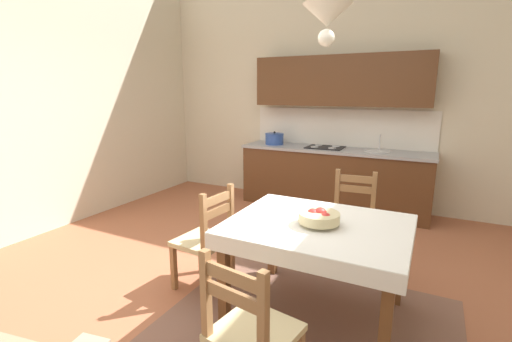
{
  "coord_description": "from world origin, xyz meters",
  "views": [
    {
      "loc": [
        1.34,
        -2.58,
        1.71
      ],
      "look_at": [
        -0.08,
        0.25,
        0.99
      ],
      "focal_mm": 24.79,
      "sensor_mm": 36.0,
      "label": 1
    }
  ],
  "objects_px": {
    "dining_table": "(318,239)",
    "dining_chair_kitchen_side": "(352,221)",
    "kitchen_cabinetry": "(334,151)",
    "dining_chair_tv_side": "(206,241)",
    "dining_chair_camera_side": "(250,335)",
    "fruit_bowl": "(319,217)",
    "pendant_lamp": "(327,17)"
  },
  "relations": [
    {
      "from": "dining_chair_camera_side",
      "to": "dining_chair_tv_side",
      "type": "relative_size",
      "value": 1.0
    },
    {
      "from": "fruit_bowl",
      "to": "dining_table",
      "type": "bearing_deg",
      "value": 112.68
    },
    {
      "from": "dining_table",
      "to": "fruit_bowl",
      "type": "distance_m",
      "value": 0.19
    },
    {
      "from": "kitchen_cabinetry",
      "to": "dining_chair_tv_side",
      "type": "distance_m",
      "value": 2.77
    },
    {
      "from": "dining_chair_kitchen_side",
      "to": "dining_chair_camera_side",
      "type": "xyz_separation_m",
      "value": [
        -0.12,
        -1.95,
        0.0
      ]
    },
    {
      "from": "fruit_bowl",
      "to": "pendant_lamp",
      "type": "xyz_separation_m",
      "value": [
        -0.0,
        0.01,
        1.36
      ]
    },
    {
      "from": "dining_chair_camera_side",
      "to": "fruit_bowl",
      "type": "relative_size",
      "value": 3.1
    },
    {
      "from": "dining_chair_camera_side",
      "to": "fruit_bowl",
      "type": "distance_m",
      "value": 1.0
    },
    {
      "from": "kitchen_cabinetry",
      "to": "pendant_lamp",
      "type": "height_order",
      "value": "pendant_lamp"
    },
    {
      "from": "kitchen_cabinetry",
      "to": "fruit_bowl",
      "type": "relative_size",
      "value": 9.03
    },
    {
      "from": "dining_table",
      "to": "dining_chair_camera_side",
      "type": "relative_size",
      "value": 1.4
    },
    {
      "from": "kitchen_cabinetry",
      "to": "fruit_bowl",
      "type": "height_order",
      "value": "kitchen_cabinetry"
    },
    {
      "from": "dining_table",
      "to": "dining_chair_kitchen_side",
      "type": "xyz_separation_m",
      "value": [
        0.06,
        0.99,
        -0.19
      ]
    },
    {
      "from": "dining_chair_camera_side",
      "to": "dining_chair_kitchen_side",
      "type": "bearing_deg",
      "value": 86.34
    },
    {
      "from": "dining_table",
      "to": "pendant_lamp",
      "type": "bearing_deg",
      "value": -69.11
    },
    {
      "from": "pendant_lamp",
      "to": "dining_chair_kitchen_side",
      "type": "bearing_deg",
      "value": 87.33
    },
    {
      "from": "dining_chair_kitchen_side",
      "to": "kitchen_cabinetry",
      "type": "bearing_deg",
      "value": 110.67
    },
    {
      "from": "kitchen_cabinetry",
      "to": "pendant_lamp",
      "type": "xyz_separation_m",
      "value": [
        0.58,
        -2.68,
        1.32
      ]
    },
    {
      "from": "dining_table",
      "to": "dining_chair_kitchen_side",
      "type": "height_order",
      "value": "dining_chair_kitchen_side"
    },
    {
      "from": "dining_chair_kitchen_side",
      "to": "dining_chair_tv_side",
      "type": "bearing_deg",
      "value": -134.49
    },
    {
      "from": "dining_table",
      "to": "kitchen_cabinetry",
      "type": "bearing_deg",
      "value": 102.15
    },
    {
      "from": "pendant_lamp",
      "to": "dining_table",
      "type": "bearing_deg",
      "value": 110.89
    },
    {
      "from": "kitchen_cabinetry",
      "to": "dining_chair_kitchen_side",
      "type": "bearing_deg",
      "value": -69.33
    },
    {
      "from": "dining_chair_kitchen_side",
      "to": "dining_chair_tv_side",
      "type": "xyz_separation_m",
      "value": [
        -1.03,
        -1.05,
        0.0
      ]
    },
    {
      "from": "kitchen_cabinetry",
      "to": "dining_table",
      "type": "distance_m",
      "value": 2.72
    },
    {
      "from": "dining_chair_tv_side",
      "to": "kitchen_cabinetry",
      "type": "bearing_deg",
      "value": 81.58
    },
    {
      "from": "dining_chair_kitchen_side",
      "to": "pendant_lamp",
      "type": "bearing_deg",
      "value": -92.67
    },
    {
      "from": "dining_chair_kitchen_side",
      "to": "pendant_lamp",
      "type": "height_order",
      "value": "pendant_lamp"
    },
    {
      "from": "dining_chair_kitchen_side",
      "to": "dining_chair_tv_side",
      "type": "distance_m",
      "value": 1.47
    },
    {
      "from": "fruit_bowl",
      "to": "pendant_lamp",
      "type": "relative_size",
      "value": 0.37
    },
    {
      "from": "dining_table",
      "to": "dining_chair_camera_side",
      "type": "height_order",
      "value": "dining_chair_camera_side"
    },
    {
      "from": "dining_chair_kitchen_side",
      "to": "dining_chair_camera_side",
      "type": "height_order",
      "value": "same"
    }
  ]
}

